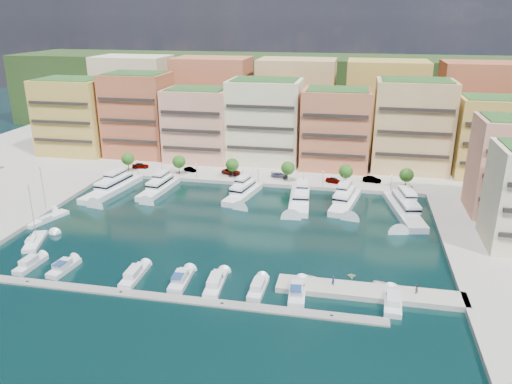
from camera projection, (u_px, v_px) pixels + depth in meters
ground at (231, 229)px, 111.33m from camera, size 400.00×400.00×0.00m
north_quay at (276, 156)px, 168.53m from camera, size 220.00×64.00×2.00m
hillside at (294, 126)px, 212.81m from camera, size 240.00×40.00×58.00m
south_pontoon at (171, 299)px, 84.21m from camera, size 72.00×2.20×0.35m
finger_pier at (370, 295)px, 85.45m from camera, size 32.00×5.00×2.00m
apartment_0 at (74, 116)px, 165.23m from camera, size 22.00×16.50×24.80m
apartment_1 at (138, 115)px, 162.65m from camera, size 20.00×16.50×26.80m
apartment_2 at (198, 125)px, 157.57m from camera, size 20.00×15.50×22.80m
apartment_3 at (265, 121)px, 155.00m from camera, size 22.00×16.50×25.80m
apartment_4 at (336, 129)px, 149.39m from camera, size 20.00×15.50×23.80m
apartment_5 at (412, 126)px, 146.64m from camera, size 22.00×16.50×26.80m
apartment_6 at (492, 137)px, 141.37m from camera, size 20.00×15.50×22.80m
backblock_0 at (135, 98)px, 184.42m from camera, size 26.00×18.00×30.00m
backblock_1 at (213, 100)px, 178.84m from camera, size 26.00×18.00×30.00m
backblock_2 at (296, 103)px, 173.26m from camera, size 26.00×18.00×30.00m
backblock_3 at (385, 106)px, 167.67m from camera, size 26.00×18.00×30.00m
backblock_4 at (480, 109)px, 162.09m from camera, size 26.00×18.00×30.00m
tree_0 at (128, 159)px, 148.08m from camera, size 3.80×3.80×5.65m
tree_1 at (179, 162)px, 145.10m from camera, size 3.80×3.80×5.65m
tree_2 at (232, 165)px, 142.12m from camera, size 3.80×3.80×5.65m
tree_3 at (288, 168)px, 139.14m from camera, size 3.80×3.80×5.65m
tree_4 at (346, 172)px, 136.16m from camera, size 3.80×3.80×5.65m
tree_5 at (407, 175)px, 133.18m from camera, size 3.80×3.80×5.65m
lamppost_0 at (137, 165)px, 145.52m from camera, size 0.30×0.30×4.20m
lamppost_1 at (196, 168)px, 142.17m from camera, size 0.30×0.30×4.20m
lamppost_2 at (258, 172)px, 138.82m from camera, size 0.30×0.30×4.20m
lamppost_3 at (323, 176)px, 135.47m from camera, size 0.30×0.30×4.20m
lamppost_4 at (391, 180)px, 132.12m from camera, size 0.30×0.30×4.20m
yacht_0 at (113, 186)px, 135.20m from camera, size 8.39×22.94×7.30m
yacht_1 at (159, 187)px, 134.86m from camera, size 6.08×18.12×7.30m
yacht_3 at (243, 192)px, 131.01m from camera, size 7.53×17.19×7.30m
yacht_4 at (300, 198)px, 126.80m from camera, size 6.46×20.28×7.30m
yacht_5 at (345, 200)px, 125.49m from camera, size 7.74×18.60×7.30m
yacht_6 at (404, 208)px, 120.47m from camera, size 9.08×24.19×7.30m
cruiser_0 at (30, 264)px, 94.63m from camera, size 2.89×7.60×2.55m
cruiser_1 at (64, 268)px, 93.31m from camera, size 3.32×7.61×2.66m
cruiser_3 at (134, 275)px, 90.68m from camera, size 2.61×8.87×2.55m
cruiser_4 at (181, 280)px, 89.01m from camera, size 3.09×8.07×2.66m
cruiser_5 at (215, 284)px, 87.83m from camera, size 3.15×9.28×2.55m
cruiser_6 at (258, 288)px, 86.41m from camera, size 2.64×7.81×2.55m
cruiser_7 at (297, 292)px, 85.12m from camera, size 3.27×8.53×2.66m
cruiser_9 at (393, 302)px, 82.19m from camera, size 3.15×8.35×2.55m
sailboat_1 at (47, 219)px, 116.05m from camera, size 6.06×11.17×13.20m
sailboat_0 at (35, 242)px, 104.48m from camera, size 5.81×9.92×13.20m
tender_1 at (352, 275)px, 91.06m from camera, size 1.56×1.35×0.82m
tender_2 at (383, 285)px, 87.90m from camera, size 4.33×3.73×0.75m
tender_0 at (305, 278)px, 90.19m from camera, size 4.52×3.64×0.83m
tender_3 at (396, 285)px, 87.65m from camera, size 1.83×1.65×0.85m
car_0 at (140, 165)px, 151.68m from camera, size 5.25×3.11×1.68m
car_1 at (190, 169)px, 148.44m from camera, size 4.27×2.83×1.33m
car_2 at (231, 172)px, 145.82m from camera, size 6.19×4.04×1.58m
car_3 at (280, 175)px, 143.11m from camera, size 5.01×2.43×1.41m
car_4 at (334, 180)px, 138.31m from camera, size 5.11×3.50×1.61m
car_5 at (372, 179)px, 138.91m from camera, size 5.29×2.60×1.67m
person_0 at (333, 281)px, 86.19m from camera, size 0.79×0.80×1.87m
person_1 at (416, 289)px, 83.79m from camera, size 1.03×1.00×1.67m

